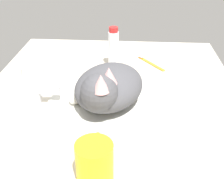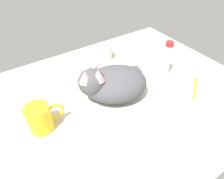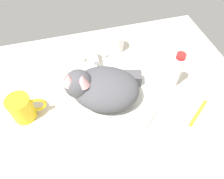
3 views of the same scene
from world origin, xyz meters
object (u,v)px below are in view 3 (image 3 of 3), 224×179
Objects in this scene: faucet at (93,56)px; toothpaste_bottle at (176,71)px; coffee_mug at (22,108)px; rinse_cup at (115,42)px; toothbrush at (201,109)px; cat at (101,87)px.

faucet is 0.81× the size of toothpaste_bottle.
coffee_mug is 46.79cm from rinse_cup.
cat is at bearing 157.11° from toothbrush.
toothbrush is (31.36, -34.34, -2.04)cm from faucet.
cat is at bearing -116.01° from rinse_cup.
coffee_mug reaches higher than rinse_cup.
toothbrush is (4.77, -13.71, -6.80)cm from toothpaste_bottle.
coffee_mug is (-26.97, 0.08, -2.45)cm from cat.
toothpaste_bottle reaches higher than rinse_cup.
rinse_cup is at bearing 63.99° from cat.
toothpaste_bottle reaches higher than faucet.
toothpaste_bottle is at bearing -37.82° from faucet.
rinse_cup is at bearing 121.45° from toothpaste_bottle.
faucet is 0.98× the size of toothbrush.
coffee_mug is 55.00cm from toothpaste_bottle.
toothpaste_bottle is at bearing -0.24° from cat.
faucet is 33.99cm from toothpaste_bottle.
faucet is 0.41× the size of cat.
toothpaste_bottle is 16.03cm from toothbrush.
toothpaste_bottle is at bearing 109.19° from toothbrush.
coffee_mug is at bearing 179.82° from cat.
toothpaste_bottle is (26.59, -20.64, 4.76)cm from faucet.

